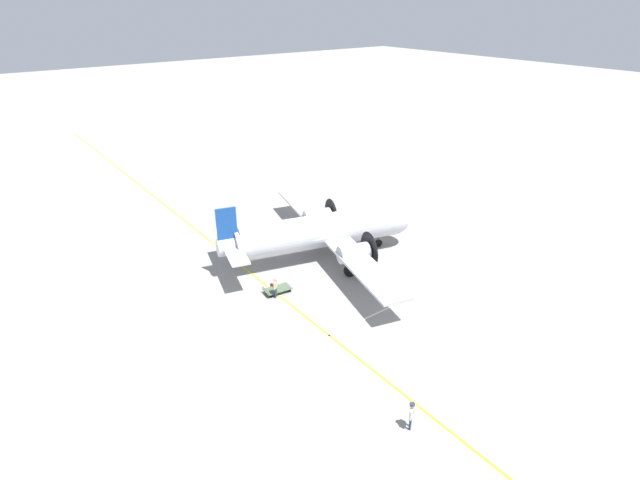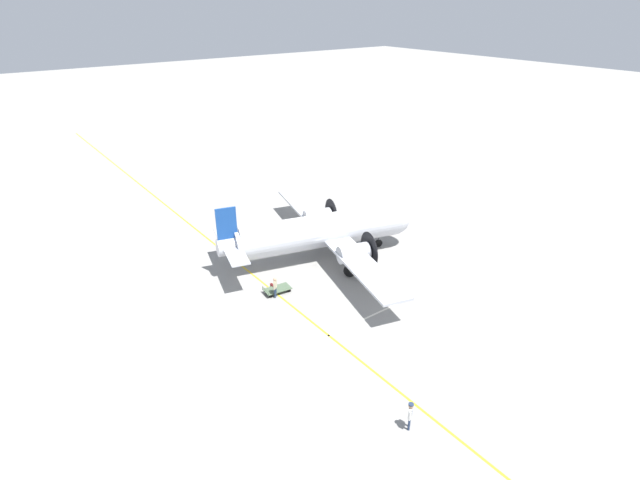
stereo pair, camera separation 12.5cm
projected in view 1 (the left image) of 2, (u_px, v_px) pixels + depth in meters
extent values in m
plane|color=gray|center=(320.00, 257.00, 43.75)|extent=(300.00, 300.00, 0.00)
cube|color=gold|center=(258.00, 279.00, 40.37)|extent=(120.00, 0.16, 0.01)
cube|color=silver|center=(395.00, 305.00, 37.05)|extent=(0.16, 120.00, 0.01)
cylinder|color=silver|center=(320.00, 233.00, 42.69)|extent=(6.38, 14.93, 2.63)
cylinder|color=white|center=(320.00, 225.00, 42.37)|extent=(5.43, 14.03, 1.84)
sphere|color=silver|center=(395.00, 220.00, 45.16)|extent=(2.50, 2.50, 2.50)
cylinder|color=silver|center=(235.00, 246.00, 40.16)|extent=(2.15, 3.16, 1.45)
cube|color=#194799|center=(227.00, 226.00, 39.18)|extent=(0.56, 1.60, 3.02)
cube|color=silver|center=(231.00, 245.00, 39.99)|extent=(7.55, 3.33, 0.10)
cube|color=silver|center=(332.00, 234.00, 43.20)|extent=(23.03, 8.31, 0.20)
cylinder|color=silver|center=(317.00, 217.00, 46.57)|extent=(2.05, 2.81, 1.45)
cylinder|color=black|center=(331.00, 215.00, 47.03)|extent=(2.94, 0.83, 3.04)
sphere|color=black|center=(332.00, 214.00, 47.07)|extent=(0.51, 0.51, 0.51)
cylinder|color=silver|center=(354.00, 253.00, 39.98)|extent=(2.05, 2.81, 1.45)
cylinder|color=black|center=(369.00, 250.00, 40.44)|extent=(2.94, 0.83, 3.04)
sphere|color=black|center=(371.00, 250.00, 40.49)|extent=(0.51, 0.51, 0.51)
cylinder|color=#4C4C51|center=(315.00, 227.00, 46.95)|extent=(0.18, 0.18, 0.98)
cylinder|color=black|center=(315.00, 232.00, 47.16)|extent=(0.58, 1.14, 1.10)
cylinder|color=#4C4C51|center=(351.00, 265.00, 40.36)|extent=(0.18, 0.18, 0.98)
cylinder|color=black|center=(350.00, 270.00, 40.58)|extent=(0.58, 1.14, 1.10)
cylinder|color=#4C4C51|center=(379.00, 239.00, 45.33)|extent=(0.14, 0.14, 0.88)
cylinder|color=black|center=(378.00, 243.00, 45.53)|extent=(0.36, 0.72, 0.70)
cylinder|color=navy|center=(411.00, 421.00, 26.37)|extent=(0.12, 0.12, 0.82)
cylinder|color=navy|center=(410.00, 424.00, 26.17)|extent=(0.12, 0.12, 0.82)
cube|color=white|center=(411.00, 412.00, 25.96)|extent=(0.38, 0.42, 0.61)
sphere|color=tan|center=(412.00, 406.00, 25.76)|extent=(0.27, 0.27, 0.27)
cylinder|color=white|center=(412.00, 409.00, 26.18)|extent=(0.10, 0.10, 0.58)
cylinder|color=white|center=(411.00, 416.00, 25.76)|extent=(0.10, 0.10, 0.58)
cube|color=navy|center=(413.00, 411.00, 25.90)|extent=(0.04, 0.05, 0.39)
cylinder|color=navy|center=(412.00, 404.00, 25.71)|extent=(0.40, 0.40, 0.07)
cylinder|color=navy|center=(275.00, 293.00, 37.70)|extent=(0.12, 0.12, 0.81)
cylinder|color=navy|center=(276.00, 292.00, 37.91)|extent=(0.12, 0.12, 0.81)
cube|color=beige|center=(275.00, 284.00, 37.49)|extent=(0.39, 0.42, 0.61)
sphere|color=tan|center=(275.00, 279.00, 37.30)|extent=(0.27, 0.27, 0.27)
cylinder|color=beige|center=(274.00, 286.00, 37.29)|extent=(0.09, 0.09, 0.58)
cylinder|color=beige|center=(276.00, 283.00, 37.72)|extent=(0.09, 0.09, 0.58)
cube|color=maroon|center=(272.00, 287.00, 38.92)|extent=(0.37, 0.14, 0.45)
cube|color=#551515|center=(272.00, 284.00, 38.81)|extent=(0.13, 0.10, 0.02)
cube|color=#4C6047|center=(278.00, 289.00, 38.47)|extent=(1.34, 2.17, 0.04)
cube|color=#4C6047|center=(266.00, 290.00, 37.91)|extent=(1.12, 0.16, 0.04)
cylinder|color=#4C6047|center=(263.00, 288.00, 38.37)|extent=(0.04, 0.04, 0.22)
cylinder|color=#4C6047|center=(269.00, 294.00, 37.55)|extent=(0.04, 0.04, 0.22)
cylinder|color=black|center=(284.00, 285.00, 39.25)|extent=(0.09, 0.28, 0.28)
cylinder|color=black|center=(289.00, 291.00, 38.55)|extent=(0.09, 0.28, 0.28)
cylinder|color=black|center=(266.00, 291.00, 38.53)|extent=(0.09, 0.28, 0.28)
cylinder|color=black|center=(271.00, 296.00, 37.84)|extent=(0.09, 0.28, 0.28)
cube|color=orange|center=(359.00, 263.00, 42.77)|extent=(0.46, 0.46, 0.03)
cone|color=orange|center=(360.00, 260.00, 42.64)|extent=(0.39, 0.39, 0.60)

